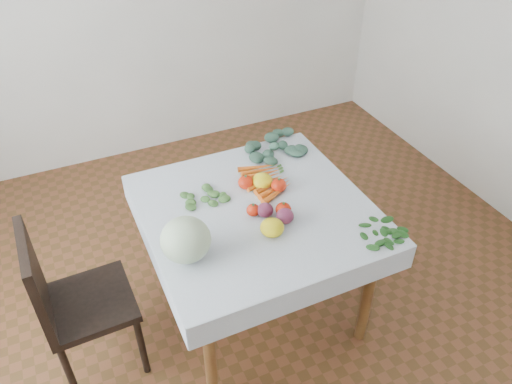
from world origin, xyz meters
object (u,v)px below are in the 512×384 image
table (256,223)px  heirloom_back (262,181)px  cabbage (186,240)px  chair (68,298)px  carrot_bunch (266,180)px

table → heirloom_back: (0.10, 0.15, 0.14)m
cabbage → heirloom_back: (0.53, 0.33, -0.06)m
chair → carrot_bunch: (1.12, 0.16, 0.25)m
table → chair: 0.98m
table → carrot_bunch: 0.26m
carrot_bunch → cabbage: bearing=-147.6°
cabbage → chair: bearing=160.0°
cabbage → table: bearing=23.2°
cabbage → carrot_bunch: size_ratio=0.63×
table → chair: (-0.98, 0.02, -0.13)m
heirloom_back → table: bearing=-124.6°
cabbage → heirloom_back: cabbage is taller
carrot_bunch → heirloom_back: bearing=-143.8°
table → cabbage: (-0.43, -0.18, 0.20)m
table → heirloom_back: 0.23m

